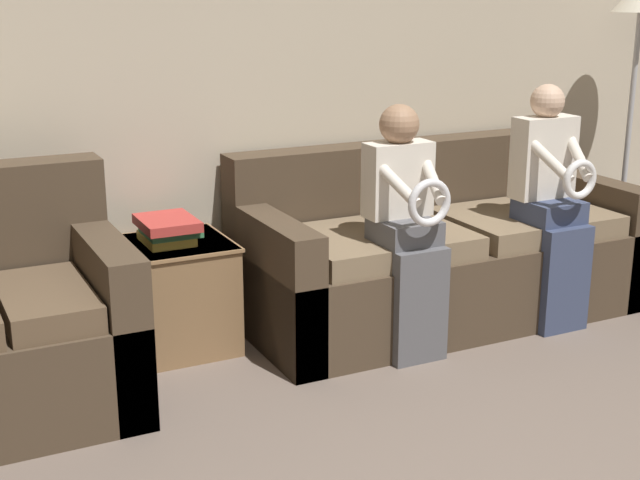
{
  "coord_description": "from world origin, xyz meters",
  "views": [
    {
      "loc": [
        -1.56,
        -1.26,
        1.7
      ],
      "look_at": [
        -0.08,
        1.74,
        0.73
      ],
      "focal_mm": 50.0,
      "sensor_mm": 36.0,
      "label": 1
    }
  ],
  "objects_px": {
    "child_left_seated": "(407,220)",
    "side_shelf": "(172,295)",
    "book_stack": "(168,229)",
    "floor_lamp": "(639,28)",
    "child_right_seated": "(552,198)",
    "couch_main": "(438,255)"
  },
  "relations": [
    {
      "from": "child_left_seated",
      "to": "side_shelf",
      "type": "relative_size",
      "value": 2.12
    },
    {
      "from": "couch_main",
      "to": "child_left_seated",
      "type": "height_order",
      "value": "child_left_seated"
    },
    {
      "from": "couch_main",
      "to": "child_left_seated",
      "type": "xyz_separation_m",
      "value": [
        -0.43,
        -0.36,
        0.33
      ]
    },
    {
      "from": "child_right_seated",
      "to": "book_stack",
      "type": "relative_size",
      "value": 3.88
    },
    {
      "from": "side_shelf",
      "to": "book_stack",
      "type": "bearing_deg",
      "value": -154.24
    },
    {
      "from": "couch_main",
      "to": "child_left_seated",
      "type": "distance_m",
      "value": 0.65
    },
    {
      "from": "child_right_seated",
      "to": "couch_main",
      "type": "bearing_deg",
      "value": 139.85
    },
    {
      "from": "child_right_seated",
      "to": "floor_lamp",
      "type": "bearing_deg",
      "value": 25.8
    },
    {
      "from": "side_shelf",
      "to": "book_stack",
      "type": "xyz_separation_m",
      "value": [
        -0.01,
        -0.0,
        0.32
      ]
    },
    {
      "from": "book_stack",
      "to": "floor_lamp",
      "type": "xyz_separation_m",
      "value": [
        2.77,
        -0.06,
        0.86
      ]
    },
    {
      "from": "child_right_seated",
      "to": "side_shelf",
      "type": "xyz_separation_m",
      "value": [
        -1.83,
        0.52,
        -0.39
      ]
    },
    {
      "from": "child_left_seated",
      "to": "floor_lamp",
      "type": "xyz_separation_m",
      "value": [
        1.79,
        0.46,
        0.81
      ]
    },
    {
      "from": "child_right_seated",
      "to": "side_shelf",
      "type": "height_order",
      "value": "child_right_seated"
    },
    {
      "from": "child_left_seated",
      "to": "floor_lamp",
      "type": "distance_m",
      "value": 2.02
    },
    {
      "from": "child_left_seated",
      "to": "floor_lamp",
      "type": "bearing_deg",
      "value": 14.29
    },
    {
      "from": "book_stack",
      "to": "floor_lamp",
      "type": "distance_m",
      "value": 2.9
    },
    {
      "from": "child_right_seated",
      "to": "floor_lamp",
      "type": "relative_size",
      "value": 0.71
    },
    {
      "from": "floor_lamp",
      "to": "child_right_seated",
      "type": "bearing_deg",
      "value": -154.2
    },
    {
      "from": "couch_main",
      "to": "book_stack",
      "type": "relative_size",
      "value": 6.67
    },
    {
      "from": "child_right_seated",
      "to": "book_stack",
      "type": "height_order",
      "value": "child_right_seated"
    },
    {
      "from": "child_left_seated",
      "to": "side_shelf",
      "type": "distance_m",
      "value": 1.17
    },
    {
      "from": "floor_lamp",
      "to": "child_left_seated",
      "type": "bearing_deg",
      "value": -165.71
    }
  ]
}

